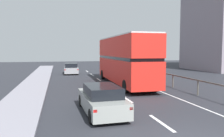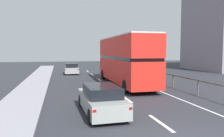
% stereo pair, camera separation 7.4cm
% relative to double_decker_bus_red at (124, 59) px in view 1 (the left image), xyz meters
% --- Properties ---
extents(lane_paint_markings, '(3.44, 46.00, 0.01)m').
position_rel_double_decker_bus_red_xyz_m(lane_paint_markings, '(0.40, -4.96, -2.34)').
color(lane_paint_markings, silver).
rests_on(lane_paint_markings, ground).
extents(bridge_side_railing, '(0.10, 42.00, 1.09)m').
position_rel_double_decker_bus_red_xyz_m(bridge_side_railing, '(3.50, -4.34, -1.45)').
color(bridge_side_railing, '#545149').
rests_on(bridge_side_railing, ground).
extents(double_decker_bus_red, '(2.59, 11.43, 4.37)m').
position_rel_double_decker_bus_red_xyz_m(double_decker_bus_red, '(0.00, 0.00, 0.00)').
color(double_decker_bus_red, red).
rests_on(double_decker_bus_red, ground).
extents(hatchback_car_near, '(1.90, 4.62, 1.41)m').
position_rel_double_decker_bus_red_xyz_m(hatchback_car_near, '(-3.84, -8.88, -1.66)').
color(hatchback_car_near, gray).
rests_on(hatchback_car_near, ground).
extents(sedan_car_ahead, '(1.91, 4.12, 1.45)m').
position_rel_double_decker_bus_red_xyz_m(sedan_car_ahead, '(-4.18, 10.87, -1.65)').
color(sedan_car_ahead, gray).
rests_on(sedan_car_ahead, ground).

